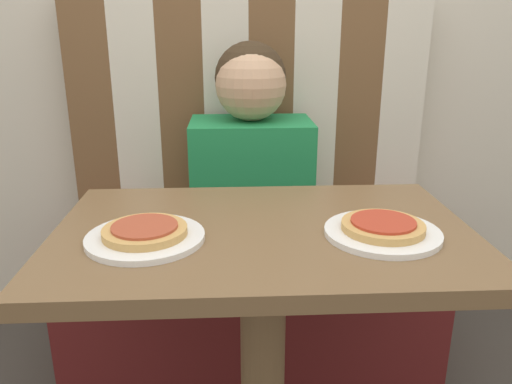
{
  "coord_description": "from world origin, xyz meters",
  "views": [
    {
      "loc": [
        -0.07,
        -0.95,
        1.11
      ],
      "look_at": [
        0.0,
        0.29,
        0.7
      ],
      "focal_mm": 35.0,
      "sensor_mm": 36.0,
      "label": 1
    }
  ],
  "objects_px": {
    "pizza_left": "(145,230)",
    "plate_right": "(382,233)",
    "person": "(251,146)",
    "pizza_right": "(383,226)",
    "plate_left": "(145,238)"
  },
  "relations": [
    {
      "from": "person",
      "to": "pizza_left",
      "type": "relative_size",
      "value": 3.87
    },
    {
      "from": "plate_left",
      "to": "plate_right",
      "type": "xyz_separation_m",
      "value": [
        0.46,
        0.0,
        0.0
      ]
    },
    {
      "from": "pizza_left",
      "to": "plate_right",
      "type": "bearing_deg",
      "value": 0.0
    },
    {
      "from": "plate_left",
      "to": "pizza_left",
      "type": "distance_m",
      "value": 0.02
    },
    {
      "from": "plate_left",
      "to": "person",
      "type": "bearing_deg",
      "value": 70.14
    },
    {
      "from": "plate_left",
      "to": "pizza_left",
      "type": "height_order",
      "value": "pizza_left"
    },
    {
      "from": "person",
      "to": "plate_right",
      "type": "relative_size",
      "value": 2.75
    },
    {
      "from": "plate_right",
      "to": "pizza_left",
      "type": "height_order",
      "value": "pizza_left"
    },
    {
      "from": "plate_right",
      "to": "pizza_right",
      "type": "height_order",
      "value": "pizza_right"
    },
    {
      "from": "person",
      "to": "pizza_right",
      "type": "distance_m",
      "value": 0.68
    },
    {
      "from": "plate_right",
      "to": "pizza_right",
      "type": "relative_size",
      "value": 1.41
    },
    {
      "from": "person",
      "to": "pizza_left",
      "type": "bearing_deg",
      "value": -109.86
    },
    {
      "from": "plate_left",
      "to": "pizza_right",
      "type": "xyz_separation_m",
      "value": [
        0.46,
        -0.0,
        0.02
      ]
    },
    {
      "from": "person",
      "to": "plate_right",
      "type": "xyz_separation_m",
      "value": [
        0.23,
        -0.64,
        -0.03
      ]
    },
    {
      "from": "pizza_left",
      "to": "pizza_right",
      "type": "xyz_separation_m",
      "value": [
        0.46,
        0.0,
        0.0
      ]
    }
  ]
}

